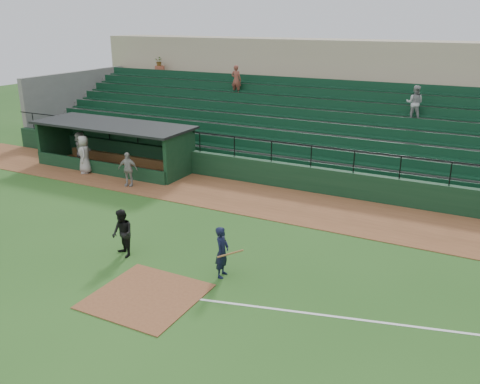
% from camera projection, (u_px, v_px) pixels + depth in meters
% --- Properties ---
extents(ground, '(90.00, 90.00, 0.00)m').
position_uv_depth(ground, '(166.00, 282.00, 15.67)').
color(ground, '#26521A').
rests_on(ground, ground).
extents(warning_track, '(40.00, 4.00, 0.03)m').
position_uv_depth(warning_track, '(271.00, 202.00, 22.38)').
color(warning_track, brown).
rests_on(warning_track, ground).
extents(home_plate_dirt, '(3.00, 3.00, 0.03)m').
position_uv_depth(home_plate_dirt, '(146.00, 296.00, 14.82)').
color(home_plate_dirt, brown).
rests_on(home_plate_dirt, ground).
extents(foul_line, '(17.49, 4.44, 0.01)m').
position_uv_depth(foul_line, '(445.00, 331.00, 13.20)').
color(foul_line, white).
rests_on(foul_line, ground).
extents(stadium_structure, '(38.00, 13.08, 6.40)m').
position_uv_depth(stadium_structure, '(332.00, 118.00, 28.73)').
color(stadium_structure, black).
rests_on(stadium_structure, ground).
extents(dugout, '(8.90, 3.20, 2.42)m').
position_uv_depth(dugout, '(119.00, 142.00, 27.48)').
color(dugout, black).
rests_on(dugout, ground).
extents(batter_at_plate, '(1.04, 0.70, 1.67)m').
position_uv_depth(batter_at_plate, '(222.00, 252.00, 15.74)').
color(batter_at_plate, black).
rests_on(batter_at_plate, ground).
extents(umpire, '(1.01, 0.93, 1.67)m').
position_uv_depth(umpire, '(122.00, 233.00, 17.09)').
color(umpire, black).
rests_on(umpire, ground).
extents(dugout_player_a, '(1.05, 0.67, 1.66)m').
position_uv_depth(dugout_player_a, '(128.00, 169.00, 24.21)').
color(dugout_player_a, '#A59F9A').
rests_on(dugout_player_a, warning_track).
extents(dugout_player_b, '(1.11, 1.14, 1.98)m').
position_uv_depth(dugout_player_b, '(84.00, 154.00, 26.20)').
color(dugout_player_b, '#A49F9A').
rests_on(dugout_player_b, warning_track).
extents(dugout_player_c, '(1.83, 1.29, 1.91)m').
position_uv_depth(dugout_player_c, '(81.00, 149.00, 27.45)').
color(dugout_player_c, '#A8A49D').
rests_on(dugout_player_c, warning_track).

